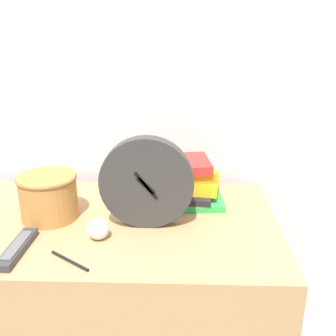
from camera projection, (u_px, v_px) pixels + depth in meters
wall_back at (115, 67)px, 1.42m from camera, size 6.00×0.04×2.40m
desk at (109, 321)px, 1.35m from camera, size 1.08×0.62×0.78m
desk_clock at (147, 183)px, 1.14m from camera, size 0.28×0.05×0.28m
book_stack at (186, 182)px, 1.32m from camera, size 0.25×0.21×0.15m
basket at (48, 195)px, 1.21m from camera, size 0.18×0.18×0.14m
tv_remote at (17, 248)px, 1.04m from camera, size 0.05×0.19×0.02m
crumpled_paper_ball at (98, 229)px, 1.10m from camera, size 0.06×0.06×0.06m
pen at (70, 261)px, 1.00m from camera, size 0.12×0.09×0.01m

